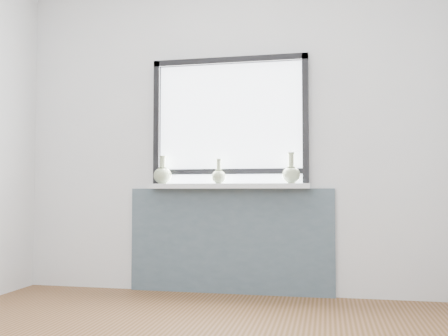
% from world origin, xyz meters
% --- Properties ---
extents(back_wall, '(3.60, 0.02, 2.60)m').
position_xyz_m(back_wall, '(0.00, 1.81, 1.30)').
color(back_wall, silver).
rests_on(back_wall, ground).
extents(apron_panel, '(1.70, 0.03, 0.86)m').
position_xyz_m(apron_panel, '(0.00, 1.78, 0.43)').
color(apron_panel, '#4C5C6A').
rests_on(apron_panel, ground).
extents(windowsill, '(1.32, 0.18, 0.04)m').
position_xyz_m(windowsill, '(0.00, 1.71, 0.88)').
color(windowsill, silver).
rests_on(windowsill, apron_panel).
extents(window, '(1.30, 0.06, 1.05)m').
position_xyz_m(window, '(0.00, 1.77, 1.44)').
color(window, black).
rests_on(window, windowsill).
extents(vase_a, '(0.15, 0.15, 0.23)m').
position_xyz_m(vase_a, '(-0.55, 1.70, 0.98)').
color(vase_a, '#9FB187').
rests_on(vase_a, windowsill).
extents(vase_b, '(0.12, 0.12, 0.20)m').
position_xyz_m(vase_b, '(-0.07, 1.69, 0.97)').
color(vase_b, '#9FB187').
rests_on(vase_b, windowsill).
extents(vase_c, '(0.15, 0.15, 0.25)m').
position_xyz_m(vase_c, '(0.51, 1.72, 0.98)').
color(vase_c, '#9FB187').
rests_on(vase_c, windowsill).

